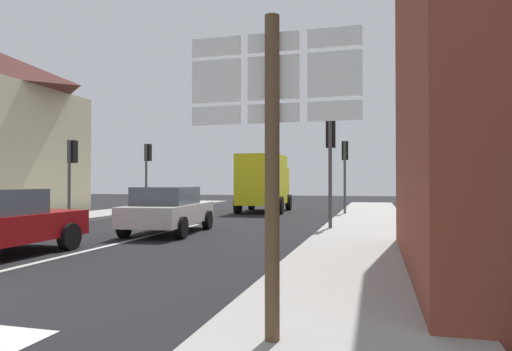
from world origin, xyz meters
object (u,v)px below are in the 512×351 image
(sedan_far, at_px, (168,209))
(route_sign_post, at_px, (273,142))
(traffic_light_near_right, at_px, (331,149))
(traffic_light_far_right, at_px, (345,161))
(delivery_truck, at_px, (264,182))
(traffic_light_near_left, at_px, (72,162))
(traffic_light_far_left, at_px, (148,162))

(sedan_far, xyz_separation_m, route_sign_post, (5.41, -8.95, 1.24))
(traffic_light_near_right, bearing_deg, traffic_light_far_right, 90.00)
(delivery_truck, height_order, route_sign_post, route_sign_post)
(sedan_far, height_order, delivery_truck, delivery_truck)
(delivery_truck, relative_size, route_sign_post, 1.60)
(sedan_far, distance_m, traffic_light_near_right, 5.59)
(route_sign_post, xyz_separation_m, traffic_light_far_right, (-0.49, 17.83, 0.65))
(sedan_far, distance_m, delivery_truck, 10.75)
(delivery_truck, distance_m, traffic_light_near_left, 10.21)
(traffic_light_far_left, xyz_separation_m, traffic_light_near_left, (-0.00, -6.18, -0.27))
(sedan_far, xyz_separation_m, traffic_light_near_left, (-5.36, 2.36, 1.67))
(delivery_truck, distance_m, route_sign_post, 20.26)
(sedan_far, distance_m, traffic_light_far_right, 10.33)
(sedan_far, height_order, traffic_light_near_left, traffic_light_near_left)
(sedan_far, height_order, traffic_light_far_left, traffic_light_far_left)
(traffic_light_far_right, xyz_separation_m, traffic_light_near_left, (-10.29, -6.52, -0.22))
(sedan_far, distance_m, traffic_light_near_left, 6.09)
(route_sign_post, distance_m, traffic_light_near_left, 15.63)
(delivery_truck, height_order, traffic_light_near_left, traffic_light_near_left)
(delivery_truck, height_order, traffic_light_near_right, traffic_light_near_right)
(traffic_light_near_left, bearing_deg, route_sign_post, -46.39)
(sedan_far, bearing_deg, route_sign_post, -58.83)
(route_sign_post, height_order, traffic_light_near_left, traffic_light_near_left)
(delivery_truck, height_order, traffic_light_far_left, traffic_light_far_left)
(delivery_truck, distance_m, traffic_light_near_right, 10.02)
(traffic_light_far_right, distance_m, traffic_light_far_left, 10.29)
(traffic_light_near_right, bearing_deg, traffic_light_near_left, 176.78)
(sedan_far, bearing_deg, traffic_light_near_right, 19.90)
(traffic_light_far_right, distance_m, traffic_light_near_left, 12.18)
(traffic_light_far_left, relative_size, traffic_light_near_left, 1.11)
(delivery_truck, bearing_deg, sedan_far, -92.55)
(sedan_far, relative_size, traffic_light_far_right, 1.21)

